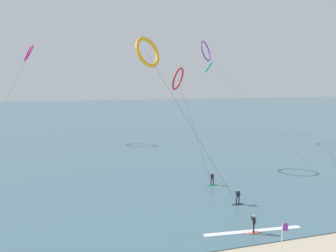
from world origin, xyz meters
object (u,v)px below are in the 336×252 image
surfer_emerald (212,180)px  kite_crimson (178,79)px  kite_magenta (29,53)px  surfer_coral (254,225)px  surfer_charcoal (238,198)px  kite_teal (209,67)px  kite_amber (148,52)px  kite_violet (206,51)px  beach_flag (283,236)px

surfer_emerald → kite_crimson: bearing=126.5°
kite_magenta → surfer_coral: bearing=9.1°
surfer_charcoal → kite_teal: (15.58, 46.84, 16.35)m
kite_teal → kite_amber: (-24.90, -44.44, -0.94)m
surfer_coral → kite_teal: size_ratio=0.03×
surfer_charcoal → kite_magenta: bearing=-58.3°
surfer_coral → surfer_emerald: size_ratio=1.00×
surfer_charcoal → kite_violet: size_ratio=0.04×
surfer_charcoal → beach_flag: (-1.52, -9.76, 1.15)m
kite_teal → beach_flag: size_ratio=18.02×
surfer_charcoal → kite_magenta: (-28.42, 44.38, 18.83)m
kite_crimson → kite_magenta: (-26.44, 27.75, 5.89)m
kite_violet → kite_magenta: kite_violet is taller
surfer_charcoal → beach_flag: 9.94m
kite_crimson → kite_magenta: size_ratio=0.32×
surfer_charcoal → surfer_coral: size_ratio=1.00×
surfer_charcoal → kite_amber: bearing=-15.4°
beach_flag → kite_magenta: bearing=116.4°
surfer_emerald → kite_violet: size_ratio=0.04×
kite_amber → surfer_emerald: bearing=-14.2°
surfer_coral → kite_crimson: size_ratio=0.11×
surfer_emerald → kite_crimson: kite_crimson is taller
kite_magenta → beach_flag: (26.90, -54.14, -17.69)m
kite_violet → kite_amber: bearing=-168.2°
surfer_charcoal → surfer_emerald: bearing=-87.6°
surfer_emerald → kite_magenta: (-28.05, 38.18, 18.83)m
beach_flag → surfer_emerald: bearing=85.9°
surfer_charcoal → beach_flag: size_ratio=0.57×
kite_violet → beach_flag: (-11.63, -45.38, -18.18)m
kite_violet → beach_flag: bearing=-152.3°
kite_crimson → beach_flag: 28.90m
kite_amber → kite_crimson: (7.35, 14.22, -2.46)m
surfer_coral → beach_flag: size_ratio=0.57×
surfer_charcoal → kite_crimson: 21.16m
surfer_coral → kite_magenta: size_ratio=0.04×
surfer_coral → kite_magenta: kite_magenta is taller
kite_violet → kite_crimson: (-12.10, -18.99, -6.39)m
surfer_emerald → kite_violet: bearing=98.1°
kite_amber → kite_magenta: (-19.09, 41.97, 3.43)m
kite_violet → beach_flag: kite_violet is taller
kite_violet → kite_magenta: 39.52m
surfer_emerald → kite_violet: kite_violet is taller
kite_magenta → beach_flag: kite_magenta is taller
surfer_coral → kite_magenta: 59.99m
surfer_emerald → surfer_coral: bearing=-67.9°
kite_amber → kite_crimson: 16.20m
kite_crimson → kite_amber: bearing=8.4°
kite_amber → kite_magenta: size_ratio=0.37×
surfer_coral → kite_teal: bearing=-167.0°
kite_violet → beach_flag: size_ratio=14.32×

